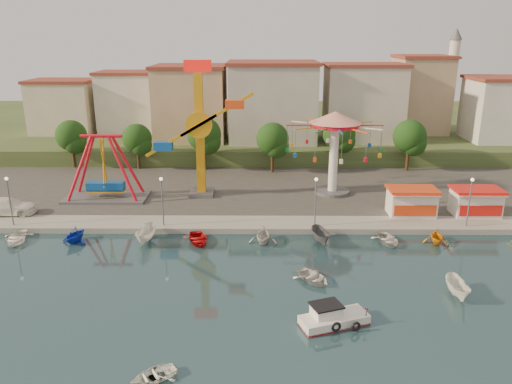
{
  "coord_description": "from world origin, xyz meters",
  "views": [
    {
      "loc": [
        2.18,
        -36.24,
        19.94
      ],
      "look_at": [
        1.78,
        14.0,
        4.0
      ],
      "focal_mm": 35.0,
      "sensor_mm": 36.0,
      "label": 1
    }
  ],
  "objects_px": {
    "skiff": "(458,288)",
    "van": "(7,206)",
    "pirate_ship_ride": "(104,169)",
    "rowboat_a": "(313,277)",
    "cabin_motorboat": "(332,319)",
    "kamikaze_tower": "(203,135)",
    "wave_swinger": "(335,134)"
  },
  "relations": [
    {
      "from": "kamikaze_tower",
      "to": "rowboat_a",
      "type": "xyz_separation_m",
      "value": [
        11.35,
        -21.55,
        -7.98
      ]
    },
    {
      "from": "wave_swinger",
      "to": "van",
      "type": "distance_m",
      "value": 38.94
    },
    {
      "from": "van",
      "to": "skiff",
      "type": "bearing_deg",
      "value": -114.25
    },
    {
      "from": "pirate_ship_ride",
      "to": "van",
      "type": "height_order",
      "value": "pirate_ship_ride"
    },
    {
      "from": "cabin_motorboat",
      "to": "rowboat_a",
      "type": "xyz_separation_m",
      "value": [
        -0.72,
        6.6,
        -0.1
      ]
    },
    {
      "from": "pirate_ship_ride",
      "to": "cabin_motorboat",
      "type": "relative_size",
      "value": 1.9
    },
    {
      "from": "pirate_ship_ride",
      "to": "rowboat_a",
      "type": "height_order",
      "value": "pirate_ship_ride"
    },
    {
      "from": "cabin_motorboat",
      "to": "van",
      "type": "distance_m",
      "value": 39.7
    },
    {
      "from": "kamikaze_tower",
      "to": "wave_swinger",
      "type": "height_order",
      "value": "kamikaze_tower"
    },
    {
      "from": "pirate_ship_ride",
      "to": "rowboat_a",
      "type": "relative_size",
      "value": 2.83
    },
    {
      "from": "pirate_ship_ride",
      "to": "skiff",
      "type": "bearing_deg",
      "value": -33.37
    },
    {
      "from": "kamikaze_tower",
      "to": "cabin_motorboat",
      "type": "height_order",
      "value": "kamikaze_tower"
    },
    {
      "from": "kamikaze_tower",
      "to": "skiff",
      "type": "xyz_separation_m",
      "value": [
        22.55,
        -24.04,
        -7.64
      ]
    },
    {
      "from": "wave_swinger",
      "to": "rowboat_a",
      "type": "bearing_deg",
      "value": -101.68
    },
    {
      "from": "cabin_motorboat",
      "to": "skiff",
      "type": "relative_size",
      "value": 1.43
    },
    {
      "from": "kamikaze_tower",
      "to": "van",
      "type": "bearing_deg",
      "value": -162.07
    },
    {
      "from": "rowboat_a",
      "to": "pirate_ship_ride",
      "type": "bearing_deg",
      "value": 103.81
    },
    {
      "from": "cabin_motorboat",
      "to": "van",
      "type": "xyz_separation_m",
      "value": [
        -33.54,
        21.2,
        1.05
      ]
    },
    {
      "from": "pirate_ship_ride",
      "to": "van",
      "type": "xyz_separation_m",
      "value": [
        -9.45,
        -5.69,
        -2.88
      ]
    },
    {
      "from": "rowboat_a",
      "to": "cabin_motorboat",
      "type": "bearing_deg",
      "value": -119.05
    },
    {
      "from": "cabin_motorboat",
      "to": "rowboat_a",
      "type": "distance_m",
      "value": 6.64
    },
    {
      "from": "cabin_motorboat",
      "to": "skiff",
      "type": "distance_m",
      "value": 11.27
    },
    {
      "from": "pirate_ship_ride",
      "to": "cabin_motorboat",
      "type": "distance_m",
      "value": 36.32
    },
    {
      "from": "pirate_ship_ride",
      "to": "wave_swinger",
      "type": "bearing_deg",
      "value": 4.82
    },
    {
      "from": "wave_swinger",
      "to": "cabin_motorboat",
      "type": "height_order",
      "value": "wave_swinger"
    },
    {
      "from": "rowboat_a",
      "to": "skiff",
      "type": "xyz_separation_m",
      "value": [
        11.2,
        -2.48,
        0.35
      ]
    },
    {
      "from": "pirate_ship_ride",
      "to": "kamikaze_tower",
      "type": "bearing_deg",
      "value": 5.98
    },
    {
      "from": "rowboat_a",
      "to": "skiff",
      "type": "distance_m",
      "value": 11.48
    },
    {
      "from": "pirate_ship_ride",
      "to": "cabin_motorboat",
      "type": "bearing_deg",
      "value": -48.14
    },
    {
      "from": "skiff",
      "to": "van",
      "type": "xyz_separation_m",
      "value": [
        -44.03,
        17.09,
        0.8
      ]
    },
    {
      "from": "pirate_ship_ride",
      "to": "rowboat_a",
      "type": "xyz_separation_m",
      "value": [
        23.38,
        -20.29,
        -4.03
      ]
    },
    {
      "from": "kamikaze_tower",
      "to": "skiff",
      "type": "distance_m",
      "value": 33.83
    }
  ]
}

